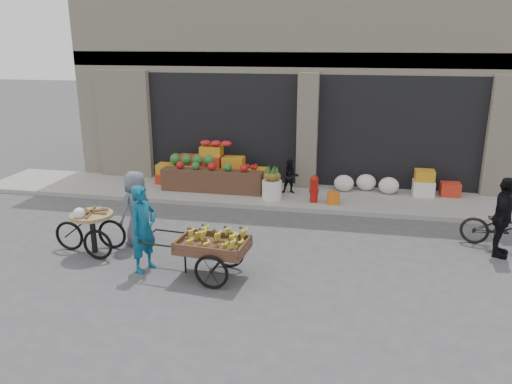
% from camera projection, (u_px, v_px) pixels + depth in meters
% --- Properties ---
extents(ground, '(80.00, 80.00, 0.00)m').
position_uv_depth(ground, '(279.00, 263.00, 9.61)').
color(ground, '#424244').
rests_on(ground, ground).
extents(sidewalk, '(18.00, 2.20, 0.12)m').
position_uv_depth(sidewalk, '(302.00, 197.00, 13.44)').
color(sidewalk, gray).
rests_on(sidewalk, ground).
extents(building, '(14.00, 6.45, 7.00)m').
position_uv_depth(building, '(318.00, 64.00, 16.16)').
color(building, beige).
rests_on(building, ground).
extents(fruit_display, '(3.10, 1.12, 1.24)m').
position_uv_depth(fruit_display, '(216.00, 168.00, 13.98)').
color(fruit_display, red).
rests_on(fruit_display, sidewalk).
extents(pineapple_bin, '(0.52, 0.52, 0.50)m').
position_uv_depth(pineapple_bin, '(272.00, 190.00, 13.02)').
color(pineapple_bin, silver).
rests_on(pineapple_bin, sidewalk).
extents(fire_hydrant, '(0.22, 0.22, 0.71)m').
position_uv_depth(fire_hydrant, '(314.00, 188.00, 12.73)').
color(fire_hydrant, '#A5140F').
rests_on(fire_hydrant, sidewalk).
extents(orange_bucket, '(0.32, 0.32, 0.30)m').
position_uv_depth(orange_bucket, '(333.00, 198.00, 12.65)').
color(orange_bucket, orange).
rests_on(orange_bucket, sidewalk).
extents(right_bay_goods, '(3.35, 0.60, 0.70)m').
position_uv_depth(right_bay_goods, '(402.00, 184.00, 13.41)').
color(right_bay_goods, silver).
rests_on(right_bay_goods, sidewalk).
extents(seated_person, '(0.51, 0.43, 0.93)m').
position_uv_depth(seated_person, '(290.00, 177.00, 13.44)').
color(seated_person, black).
rests_on(seated_person, sidewalk).
extents(banana_cart, '(2.19, 1.05, 0.88)m').
position_uv_depth(banana_cart, '(210.00, 243.00, 8.89)').
color(banana_cart, brown).
rests_on(banana_cart, ground).
extents(vendor_woman, '(0.58, 0.70, 1.64)m').
position_uv_depth(vendor_woman, '(143.00, 229.00, 9.10)').
color(vendor_woman, '#0F5273').
rests_on(vendor_woman, ground).
extents(tricycle_cart, '(1.43, 0.87, 0.95)m').
position_uv_depth(tricycle_cart, '(92.00, 226.00, 9.93)').
color(tricycle_cart, '#9E7F51').
rests_on(tricycle_cart, ground).
extents(vendor_grey, '(0.76, 0.90, 1.57)m').
position_uv_depth(vendor_grey, '(137.00, 208.00, 10.32)').
color(vendor_grey, slate).
rests_on(vendor_grey, ground).
extents(bicycle, '(1.82, 1.09, 0.90)m').
position_uv_depth(bicycle, '(505.00, 228.00, 10.16)').
color(bicycle, black).
rests_on(bicycle, ground).
extents(cyclist, '(0.66, 1.02, 1.61)m').
position_uv_depth(cyclist, '(503.00, 217.00, 9.71)').
color(cyclist, black).
rests_on(cyclist, ground).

